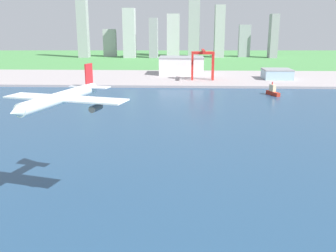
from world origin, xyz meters
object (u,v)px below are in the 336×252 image
at_px(tugboat_small, 273,91).
at_px(port_crane_red, 203,58).
at_px(warehouse_main, 181,65).
at_px(airplane_landing, 61,98).
at_px(warehouse_annex, 277,74).

distance_m(tugboat_small, port_crane_red, 104.44).
relative_size(tugboat_small, warehouse_main, 0.33).
distance_m(airplane_landing, warehouse_main, 362.18).
bearing_deg(airplane_landing, warehouse_main, 84.23).
height_order(port_crane_red, warehouse_annex, port_crane_red).
distance_m(airplane_landing, tugboat_small, 256.66).
bearing_deg(tugboat_small, warehouse_main, 121.99).
xyz_separation_m(port_crane_red, warehouse_annex, (86.33, 13.12, -19.05)).
height_order(airplane_landing, tugboat_small, airplane_landing).
distance_m(port_crane_red, warehouse_main, 61.05).
relative_size(port_crane_red, warehouse_annex, 1.16).
xyz_separation_m(airplane_landing, warehouse_annex, (146.92, 318.37, -29.69)).
height_order(port_crane_red, warehouse_main, port_crane_red).
height_order(airplane_landing, warehouse_main, airplane_landing).
bearing_deg(warehouse_annex, tugboat_small, -105.17).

